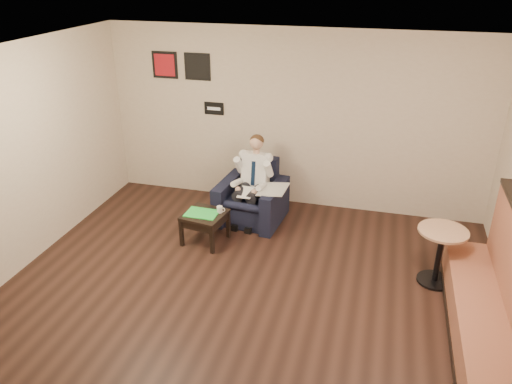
% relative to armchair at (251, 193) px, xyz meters
% --- Properties ---
extents(ground, '(6.00, 6.00, 0.00)m').
position_rel_armchair_xyz_m(ground, '(0.47, -2.22, -0.45)').
color(ground, black).
rests_on(ground, ground).
extents(wall_back, '(6.00, 0.02, 2.80)m').
position_rel_armchair_xyz_m(wall_back, '(0.47, 0.78, 0.95)').
color(wall_back, beige).
rests_on(wall_back, ground).
extents(ceiling, '(6.00, 6.00, 0.02)m').
position_rel_armchair_xyz_m(ceiling, '(0.47, -2.22, 2.35)').
color(ceiling, white).
rests_on(ceiling, wall_back).
extents(seating_sign, '(0.32, 0.02, 0.20)m').
position_rel_armchair_xyz_m(seating_sign, '(-0.83, 0.76, 1.05)').
color(seating_sign, black).
rests_on(seating_sign, wall_back).
extents(art_print_left, '(0.42, 0.03, 0.42)m').
position_rel_armchair_xyz_m(art_print_left, '(-1.63, 0.76, 1.70)').
color(art_print_left, '#B51620').
rests_on(art_print_left, wall_back).
extents(art_print_right, '(0.42, 0.03, 0.42)m').
position_rel_armchair_xyz_m(art_print_right, '(-1.08, 0.76, 1.70)').
color(art_print_right, black).
rests_on(art_print_right, wall_back).
extents(armchair, '(1.02, 1.02, 0.91)m').
position_rel_armchair_xyz_m(armchair, '(0.00, 0.00, 0.00)').
color(armchair, black).
rests_on(armchair, ground).
extents(seated_man, '(0.67, 0.94, 1.25)m').
position_rel_armchair_xyz_m(seated_man, '(-0.01, -0.12, 0.17)').
color(seated_man, white).
rests_on(seated_man, armchair).
extents(lap_papers, '(0.21, 0.30, 0.01)m').
position_rel_armchair_xyz_m(lap_papers, '(-0.02, -0.22, 0.10)').
color(lap_papers, white).
rests_on(lap_papers, seated_man).
extents(newspaper, '(0.41, 0.51, 0.01)m').
position_rel_armchair_xyz_m(newspaper, '(0.37, -0.13, 0.16)').
color(newspaper, silver).
rests_on(newspaper, armchair).
extents(side_table, '(0.63, 0.63, 0.45)m').
position_rel_armchair_xyz_m(side_table, '(-0.46, -0.81, -0.23)').
color(side_table, black).
rests_on(side_table, ground).
extents(green_folder, '(0.45, 0.33, 0.01)m').
position_rel_armchair_xyz_m(green_folder, '(-0.49, -0.82, -0.00)').
color(green_folder, '#2BDA45').
rests_on(green_folder, side_table).
extents(coffee_mug, '(0.09, 0.09, 0.09)m').
position_rel_armchair_xyz_m(coffee_mug, '(-0.26, -0.72, 0.04)').
color(coffee_mug, white).
rests_on(coffee_mug, side_table).
extents(smartphone, '(0.15, 0.11, 0.01)m').
position_rel_armchair_xyz_m(smartphone, '(-0.38, -0.66, -0.00)').
color(smartphone, black).
rests_on(smartphone, side_table).
extents(banquette, '(0.62, 2.59, 1.33)m').
position_rel_armchair_xyz_m(banquette, '(3.06, -1.96, 0.21)').
color(banquette, brown).
rests_on(banquette, ground).
extents(cafe_table, '(0.78, 0.78, 0.74)m').
position_rel_armchair_xyz_m(cafe_table, '(2.67, -0.99, -0.08)').
color(cafe_table, tan).
rests_on(cafe_table, ground).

